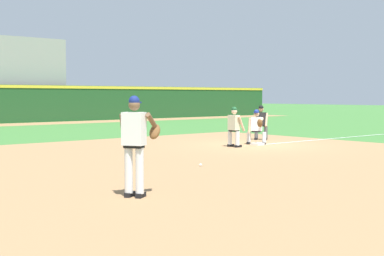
% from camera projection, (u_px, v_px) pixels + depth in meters
% --- Properties ---
extents(ground_plane, '(160.00, 160.00, 0.00)m').
position_uv_depth(ground_plane, '(257.00, 145.00, 20.03)').
color(ground_plane, '#3D7533').
extents(infield_dirt_patch, '(18.00, 18.00, 0.01)m').
position_uv_depth(infield_dirt_patch, '(217.00, 162.00, 14.88)').
color(infield_dirt_patch, '#9E754C').
rests_on(infield_dirt_patch, ground).
extents(warning_track_strip, '(48.00, 3.20, 0.01)m').
position_uv_depth(warning_track_strip, '(35.00, 124.00, 35.31)').
color(warning_track_strip, '#9E754C').
rests_on(warning_track_strip, ground).
extents(foul_line_stripe, '(13.22, 0.10, 0.00)m').
position_uv_depth(foul_line_stripe, '(357.00, 136.00, 24.27)').
color(foul_line_stripe, white).
rests_on(foul_line_stripe, ground).
extents(first_base_bag, '(0.38, 0.38, 0.09)m').
position_uv_depth(first_base_bag, '(257.00, 144.00, 20.03)').
color(first_base_bag, white).
rests_on(first_base_bag, ground).
extents(baseball, '(0.07, 0.07, 0.07)m').
position_uv_depth(baseball, '(201.00, 165.00, 14.04)').
color(baseball, white).
rests_on(baseball, ground).
extents(pitcher, '(0.84, 0.57, 1.86)m').
position_uv_depth(pitcher, '(136.00, 140.00, 9.71)').
color(pitcher, black).
rests_on(pitcher, ground).
extents(first_baseman, '(0.81, 1.04, 1.34)m').
position_uv_depth(first_baseman, '(257.00, 125.00, 20.25)').
color(first_baseman, black).
rests_on(first_baseman, ground).
extents(baserunner, '(0.45, 0.60, 1.46)m').
position_uv_depth(baserunner, '(234.00, 125.00, 19.25)').
color(baserunner, black).
rests_on(baserunner, ground).
extents(umpire, '(0.63, 0.68, 1.46)m').
position_uv_depth(umpire, '(261.00, 121.00, 22.38)').
color(umpire, black).
rests_on(umpire, ground).
extents(outfield_wall, '(48.00, 0.54, 2.60)m').
position_uv_depth(outfield_wall, '(22.00, 102.00, 36.76)').
color(outfield_wall, '#1E4C23').
rests_on(outfield_wall, ground).
extents(stadium_seating_block, '(7.46, 5.90, 6.00)m').
position_uv_depth(stadium_seating_block, '(2.00, 80.00, 39.52)').
color(stadium_seating_block, gray).
rests_on(stadium_seating_block, ground).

